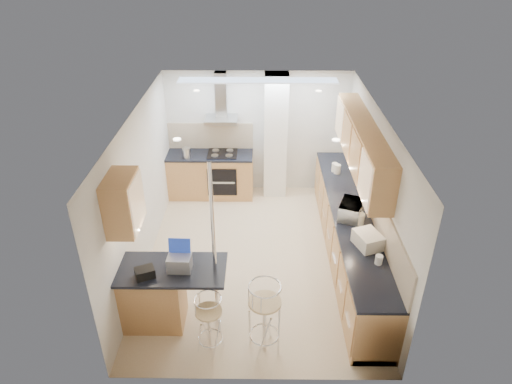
{
  "coord_description": "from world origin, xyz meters",
  "views": [
    {
      "loc": [
        0.05,
        -6.09,
        4.78
      ],
      "look_at": [
        -0.01,
        0.2,
        1.15
      ],
      "focal_mm": 32.0,
      "sensor_mm": 36.0,
      "label": 1
    }
  ],
  "objects_px": {
    "microwave": "(351,210)",
    "bar_stool_near": "(209,324)",
    "laptop": "(180,263)",
    "bread_bin": "(368,240)",
    "bar_stool_end": "(265,318)"
  },
  "relations": [
    {
      "from": "bar_stool_near",
      "to": "bread_bin",
      "type": "relative_size",
      "value": 2.26
    },
    {
      "from": "bar_stool_near",
      "to": "bread_bin",
      "type": "xyz_separation_m",
      "value": [
        2.14,
        1.04,
        0.58
      ]
    },
    {
      "from": "bar_stool_end",
      "to": "bread_bin",
      "type": "height_order",
      "value": "bread_bin"
    },
    {
      "from": "microwave",
      "to": "bread_bin",
      "type": "bearing_deg",
      "value": -150.93
    },
    {
      "from": "laptop",
      "to": "bread_bin",
      "type": "height_order",
      "value": "laptop"
    },
    {
      "from": "bar_stool_near",
      "to": "microwave",
      "type": "bearing_deg",
      "value": 48.83
    },
    {
      "from": "bread_bin",
      "to": "microwave",
      "type": "bearing_deg",
      "value": 78.26
    },
    {
      "from": "bar_stool_near",
      "to": "bread_bin",
      "type": "distance_m",
      "value": 2.45
    },
    {
      "from": "bar_stool_end",
      "to": "bread_bin",
      "type": "distance_m",
      "value": 1.83
    },
    {
      "from": "bar_stool_end",
      "to": "laptop",
      "type": "bearing_deg",
      "value": 115.96
    },
    {
      "from": "laptop",
      "to": "bar_stool_end",
      "type": "distance_m",
      "value": 1.29
    },
    {
      "from": "laptop",
      "to": "bar_stool_end",
      "type": "relative_size",
      "value": 0.28
    },
    {
      "from": "bar_stool_near",
      "to": "bar_stool_end",
      "type": "height_order",
      "value": "bar_stool_end"
    },
    {
      "from": "microwave",
      "to": "bar_stool_near",
      "type": "height_order",
      "value": "microwave"
    },
    {
      "from": "bread_bin",
      "to": "bar_stool_end",
      "type": "bearing_deg",
      "value": -165.45
    }
  ]
}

